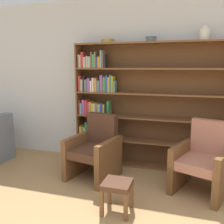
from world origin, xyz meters
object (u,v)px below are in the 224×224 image
Objects in this scene: armchair_leather at (95,150)px; armchair_cushioned at (203,162)px; bookshelf at (137,105)px; bowl_slate at (151,39)px; vase_tall at (204,34)px; bowl_copper at (108,41)px; footstool at (117,188)px.

armchair_cushioned is at bearing -168.39° from armchair_leather.
bookshelf reaches higher than armchair_leather.
bowl_slate is 1.90m from armchair_leather.
vase_tall is 2.33m from armchair_leather.
bowl_slate is (0.70, -0.00, 0.01)m from bowl_copper.
armchair_cushioned is at bearing -37.39° from bowl_slate.
armchair_leather is at bearing 20.87° from armchair_cushioned.
vase_tall is at bearing -64.14° from armchair_cushioned.
bowl_slate is at bearing -5.45° from bookshelf.
armchair_leather is 1.52m from armchair_cushioned.
footstool is at bearing 61.88° from armchair_cushioned.
bowl_slate reaches higher than bowl_copper.
bowl_copper is 1.76m from armchair_leather.
bowl_copper is 0.70m from bowl_slate.
bookshelf is 1.63m from footstool.
footstool is (0.08, -1.46, -0.72)m from bookshelf.
bookshelf is 1.45m from vase_tall.
vase_tall is 0.22× the size of armchair_leather.
bowl_slate reaches higher than footstool.
bowl_copper is 2.33m from armchair_cushioned.
vase_tall is at bearing 0.00° from bowl_slate.
bowl_slate is at bearing -0.00° from bowl_copper.
armchair_leather is at bearing -128.00° from bookshelf.
vase_tall is at bearing 58.39° from footstool.
vase_tall is 0.55× the size of footstool.
footstool is at bearing -86.87° from bookshelf.
bowl_copper reaches higher than armchair_leather.
footstool is at bearing 137.14° from armchair_leather.
bowl_copper reaches higher than armchair_cushioned.
bookshelf is 14.93× the size of bowl_slate.
armchair_leather is (-0.70, -0.62, -1.65)m from bowl_slate.
bookshelf is at bearing 93.13° from footstool.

